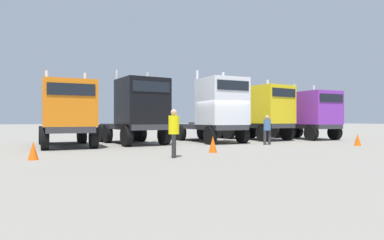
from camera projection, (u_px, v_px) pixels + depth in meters
ground at (221, 144)px, 19.62m from camera, size 200.00×200.00×0.00m
semi_truck_orange at (68, 113)px, 17.00m from camera, size 2.75×6.33×3.93m
semi_truck_black at (138, 110)px, 18.96m from camera, size 2.92×5.85×4.27m
semi_truck_white at (216, 110)px, 20.52m from camera, size 2.71×6.50×4.48m
semi_truck_yellow at (264, 112)px, 23.00m from camera, size 3.05×6.12×4.28m
semi_truck_purple at (311, 115)px, 23.96m from camera, size 2.80×6.18×3.98m
visitor_in_hivis at (174, 129)px, 12.43m from camera, size 0.53×0.53×1.80m
visitor_with_camera at (267, 128)px, 18.84m from camera, size 0.48×0.48×1.66m
traffic_cone_near at (358, 140)px, 18.12m from camera, size 0.36×0.36×0.67m
traffic_cone_mid at (213, 144)px, 14.34m from camera, size 0.36×0.36×0.72m
traffic_cone_far at (33, 151)px, 11.69m from camera, size 0.36×0.36×0.66m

